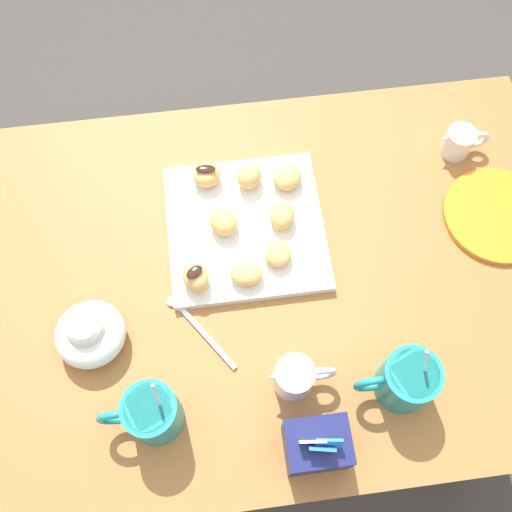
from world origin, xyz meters
The scene contains 21 objects.
ground_plane centered at (0.00, 0.00, 0.00)m, with size 8.00×8.00×0.00m, color #423D38.
dining_table centered at (0.00, 0.00, 0.59)m, with size 1.08×0.71×0.73m.
pastry_plate_square centered at (0.02, -0.09, 0.74)m, with size 0.27×0.27×0.02m, color silver.
coffee_mug_teal_left centered at (-0.18, 0.21, 0.78)m, with size 0.12×0.08×0.14m.
coffee_mug_teal_right centered at (0.19, 0.21, 0.78)m, with size 0.12×0.08×0.14m.
cream_pitcher_white centered at (-0.02, 0.19, 0.77)m, with size 0.10×0.06×0.07m.
sugar_caddy centered at (-0.04, 0.29, 0.77)m, with size 0.09×0.07×0.11m.
ice_cream_bowl centered at (0.28, 0.08, 0.77)m, with size 0.11×0.11×0.08m.
chocolate_sauce_pitcher centered at (-0.39, -0.20, 0.76)m, with size 0.09×0.05×0.06m.
saucer_orange_left centered at (-0.42, -0.06, 0.74)m, with size 0.19×0.19×0.01m, color orange.
loose_spoon_near_saucer centered at (0.12, 0.07, 0.74)m, with size 0.10×0.14×0.01m.
beignet_0 centered at (0.05, -0.09, 0.77)m, with size 0.05×0.04×0.04m, color #E5B260.
beignet_1 centered at (0.00, -0.17, 0.77)m, with size 0.05×0.04×0.04m, color #E5B260.
beignet_2 centered at (0.03, 0.01, 0.76)m, with size 0.04×0.05×0.03m, color #E5B260.
beignet_3 centered at (0.07, -0.18, 0.77)m, with size 0.05×0.05×0.04m, color #E5B260.
chocolate_drizzle_3 centered at (0.07, -0.18, 0.79)m, with size 0.03×0.02×0.01m, color black.
beignet_4 centered at (0.11, 0.01, 0.77)m, with size 0.04×0.05×0.04m, color #E5B260.
chocolate_drizzle_4 centered at (0.11, 0.01, 0.79)m, with size 0.03×0.02×0.01m, color black.
beignet_5 centered at (-0.07, -0.16, 0.76)m, with size 0.05×0.05×0.03m, color #E5B260.
beignet_6 centered at (-0.05, -0.09, 0.77)m, with size 0.04×0.05×0.04m, color #E5B260.
beignet_7 centered at (-0.03, -0.02, 0.76)m, with size 0.05×0.04×0.03m, color #E5B260.
Camera 1 is at (0.06, 0.36, 1.63)m, focal length 40.76 mm.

